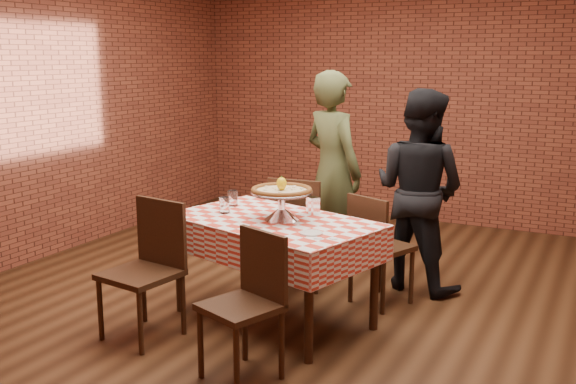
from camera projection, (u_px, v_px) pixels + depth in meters
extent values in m
plane|color=black|center=(307.00, 302.00, 5.18)|extent=(6.00, 6.00, 0.00)
plane|color=brown|center=(420.00, 96.00, 7.51)|extent=(5.50, 0.00, 5.50)
cube|color=#351E10|center=(273.00, 271.00, 4.76)|extent=(1.62, 1.22, 0.75)
cylinder|color=beige|center=(282.00, 191.00, 4.64)|extent=(0.59, 0.59, 0.03)
ellipsoid|color=yellow|center=(282.00, 184.00, 4.63)|extent=(0.10, 0.10, 0.09)
cylinder|color=white|center=(224.00, 205.00, 4.87)|extent=(0.09, 0.09, 0.12)
cylinder|color=white|center=(233.00, 198.00, 5.10)|extent=(0.09, 0.09, 0.12)
cylinder|color=white|center=(311.00, 233.00, 4.30)|extent=(0.19, 0.19, 0.01)
cube|color=white|center=(318.00, 238.00, 4.19)|extent=(0.06, 0.05, 0.00)
cube|color=white|center=(333.00, 238.00, 4.19)|extent=(0.06, 0.06, 0.00)
cube|color=silver|center=(313.00, 205.00, 4.84)|extent=(0.11, 0.11, 0.12)
imported|color=#434A28|center=(333.00, 171.00, 5.86)|extent=(0.77, 0.67, 1.78)
imported|color=black|center=(419.00, 190.00, 5.37)|extent=(0.93, 0.80, 1.65)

